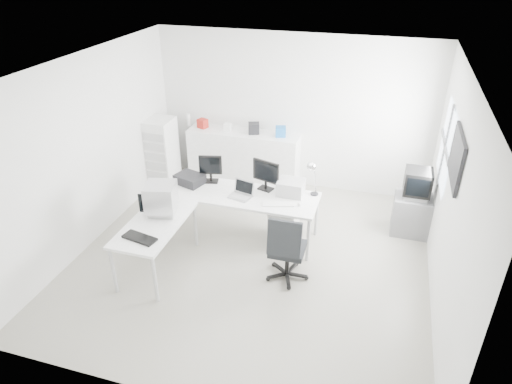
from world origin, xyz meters
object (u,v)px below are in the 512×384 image
(side_desk, at_px, (157,245))
(tv_cabinet, at_px, (411,215))
(laptop, at_px, (240,190))
(crt_monitor, at_px, (161,199))
(lcd_monitor_large, at_px, (266,176))
(crt_tv, at_px, (417,184))
(sideboard, at_px, (244,158))
(office_chair, at_px, (288,246))
(lcd_monitor_small, at_px, (211,169))
(filing_cabinet, at_px, (162,153))
(main_desk, at_px, (240,215))
(inkjet_printer, at_px, (190,179))
(drawer_pedestal, at_px, (284,224))
(laser_printer, at_px, (291,187))

(side_desk, bearing_deg, tv_cabinet, 29.70)
(laptop, distance_m, crt_monitor, 1.18)
(lcd_monitor_large, bearing_deg, side_desk, -114.22)
(side_desk, height_order, crt_tv, crt_tv)
(laptop, xyz_separation_m, sideboard, (-0.54, 1.83, -0.35))
(lcd_monitor_large, xyz_separation_m, sideboard, (-0.84, 1.48, -0.46))
(office_chair, bearing_deg, side_desk, -171.22)
(lcd_monitor_small, bearing_deg, filing_cabinet, 130.69)
(main_desk, xyz_separation_m, laptop, (0.05, -0.10, 0.49))
(main_desk, bearing_deg, office_chair, -39.79)
(inkjet_printer, distance_m, lcd_monitor_small, 0.37)
(laptop, xyz_separation_m, crt_tv, (2.53, 0.96, -0.01))
(drawer_pedestal, distance_m, laptop, 0.88)
(main_desk, bearing_deg, inkjet_printer, 173.29)
(tv_cabinet, bearing_deg, drawer_pedestal, -156.78)
(office_chair, height_order, crt_tv, crt_tv)
(sideboard, xyz_separation_m, filing_cabinet, (-1.43, -0.49, 0.13))
(laptop, bearing_deg, tv_cabinet, 34.96)
(drawer_pedestal, relative_size, lcd_monitor_small, 1.33)
(office_chair, distance_m, crt_tv, 2.34)
(inkjet_printer, relative_size, crt_tv, 0.84)
(inkjet_printer, distance_m, tv_cabinet, 3.55)
(lcd_monitor_small, bearing_deg, laser_printer, -14.85)
(main_desk, xyz_separation_m, lcd_monitor_large, (0.35, 0.25, 0.61))
(main_desk, relative_size, inkjet_printer, 5.72)
(crt_monitor, xyz_separation_m, sideboard, (0.36, 2.58, -0.46))
(laptop, bearing_deg, side_desk, -117.74)
(lcd_monitor_small, xyz_separation_m, sideboard, (0.06, 1.48, -0.46))
(crt_monitor, bearing_deg, office_chair, -11.61)
(crt_monitor, height_order, sideboard, crt_monitor)
(tv_cabinet, distance_m, filing_cabinet, 4.53)
(main_desk, height_order, side_desk, same)
(lcd_monitor_large, height_order, crt_monitor, crt_monitor)
(inkjet_printer, xyz_separation_m, lcd_monitor_large, (1.20, 0.15, 0.16))
(main_desk, relative_size, lcd_monitor_small, 5.31)
(side_desk, xyz_separation_m, inkjet_printer, (0.00, 1.20, 0.45))
(office_chair, bearing_deg, lcd_monitor_large, 118.99)
(main_desk, relative_size, side_desk, 1.71)
(lcd_monitor_large, bearing_deg, filing_cabinet, 173.91)
(filing_cabinet, bearing_deg, laptop, -34.18)
(tv_cabinet, bearing_deg, filing_cabinet, 175.16)
(filing_cabinet, bearing_deg, side_desk, -65.41)
(drawer_pedestal, xyz_separation_m, sideboard, (-1.19, 1.68, 0.22))
(crt_monitor, bearing_deg, drawer_pedestal, 16.66)
(tv_cabinet, distance_m, sideboard, 3.19)
(laptop, height_order, crt_tv, crt_tv)
(main_desk, distance_m, office_chair, 1.24)
(main_desk, xyz_separation_m, crt_monitor, (-0.85, -0.85, 0.61))
(lcd_monitor_small, relative_size, filing_cabinet, 0.35)
(lcd_monitor_large, bearing_deg, tv_cabinet, 32.64)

